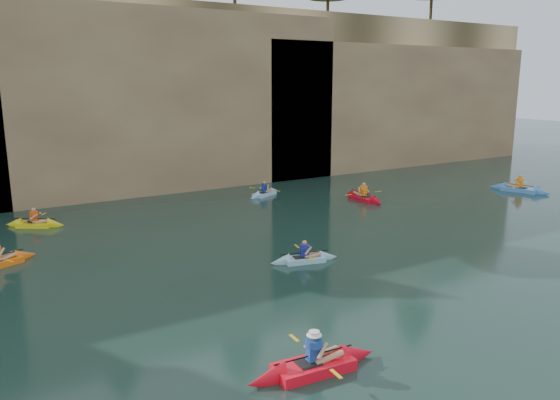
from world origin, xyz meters
TOP-DOWN VIEW (x-y plane):
  - ground at (0.00, 0.00)m, footprint 160.00×160.00m
  - cliff at (0.00, 30.00)m, footprint 70.00×16.00m
  - cliff_slab_center at (2.00, 22.60)m, footprint 24.00×2.40m
  - cliff_slab_east at (22.00, 22.60)m, footprint 26.00×2.40m
  - sea_cave_center at (-4.00, 21.95)m, footprint 3.50×1.00m
  - sea_cave_east at (10.00, 21.95)m, footprint 5.00×1.00m
  - main_kayaker at (-2.82, -0.28)m, footprint 3.53×2.36m
  - kayaker_ltblue_near at (1.54, 6.51)m, footprint 2.81×2.11m
  - kayaker_red_far at (10.65, 13.80)m, footprint 2.52×3.56m
  - kayaker_yellow at (-6.47, 17.53)m, footprint 2.74×2.18m
  - kayaker_ltblue_mid at (6.41, 17.96)m, footprint 2.93×2.03m
  - kayaker_blue_east at (20.58, 10.59)m, footprint 2.50×3.80m

SIDE VIEW (x-z plane):
  - ground at x=0.00m, z-range 0.00..0.00m
  - kayaker_ltblue_near at x=1.54m, z-range -0.40..0.67m
  - kayaker_ltblue_mid at x=6.41m, z-range -0.42..0.69m
  - kayaker_yellow at x=-6.47m, z-range -0.44..0.73m
  - kayaker_red_far at x=10.65m, z-range -0.49..0.80m
  - kayaker_blue_east at x=20.58m, z-range -0.50..0.83m
  - main_kayaker at x=-2.82m, z-range -0.47..0.82m
  - sea_cave_center at x=-4.00m, z-range 0.00..3.20m
  - sea_cave_east at x=10.00m, z-range 0.00..4.50m
  - cliff_slab_east at x=22.00m, z-range 0.00..9.84m
  - cliff_slab_center at x=2.00m, z-range 0.00..11.40m
  - cliff at x=0.00m, z-range 0.00..12.00m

